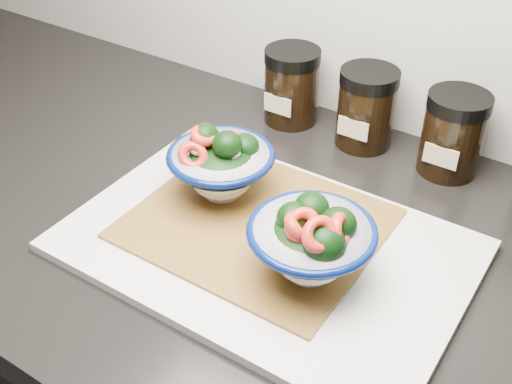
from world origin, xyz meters
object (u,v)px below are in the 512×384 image
Objects in this scene: spice_jar_b at (366,108)px; spice_jar_c at (453,134)px; cutting_board at (266,246)px; bowl_right at (312,242)px; spice_jar_a at (292,86)px; bowl_left at (221,165)px.

spice_jar_c is (0.12, 0.00, 0.00)m from spice_jar_b.
spice_jar_b is at bearing 91.67° from cutting_board.
spice_jar_a is at bearing 124.18° from bowl_right.
spice_jar_a is 1.00× the size of spice_jar_b.
bowl_left is 0.97× the size of bowl_right.
bowl_left is 1.17× the size of spice_jar_a.
cutting_board is 3.41× the size of bowl_left.
cutting_board is 3.31× the size of bowl_right.
spice_jar_b is at bearing 0.00° from spice_jar_a.
bowl_right reaches higher than spice_jar_b.
bowl_left is 1.17× the size of spice_jar_b.
spice_jar_b is at bearing 104.78° from bowl_right.
bowl_left is at bearing 158.15° from bowl_right.
spice_jar_b is (-0.08, 0.29, -0.00)m from bowl_right.
spice_jar_b is at bearing 180.00° from spice_jar_c.
spice_jar_a reaches higher than cutting_board.
bowl_left is at bearing -133.03° from spice_jar_c.
bowl_right is 0.30m from spice_jar_b.
spice_jar_c is (0.21, 0.23, -0.00)m from bowl_left.
cutting_board is 0.30m from spice_jar_a.
cutting_board is 0.12m from bowl_left.
cutting_board is 3.98× the size of spice_jar_b.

